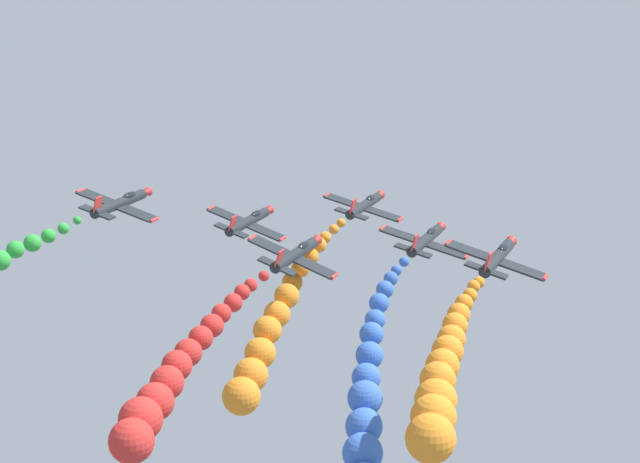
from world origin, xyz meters
TOP-DOWN VIEW (x-y plane):
  - airplane_lead at (-0.20, 13.63)m, footprint 9.42×10.35m
  - smoke_trail_lead at (0.85, -14.33)m, footprint 3.96×29.25m
  - airplane_left_inner at (-10.62, 4.64)m, footprint 9.28×10.35m
  - airplane_right_inner at (10.35, 3.45)m, footprint 9.42×10.35m
  - smoke_trail_right_inner at (15.04, -26.09)m, footprint 9.29×31.34m
  - airplane_left_outer at (0.17, -6.57)m, footprint 9.21×10.35m
  - smoke_trail_left_outer at (1.65, -33.29)m, footprint 4.75×27.86m
  - airplane_right_outer at (-20.27, -5.97)m, footprint 9.37×10.35m
  - airplane_trailing at (20.12, -6.40)m, footprint 9.38×10.35m
  - smoke_trail_trailing at (21.66, -29.21)m, footprint 4.74×23.06m

SIDE VIEW (x-z plane):
  - smoke_trail_right_inner at x=15.04m, z-range 112.86..124.98m
  - smoke_trail_lead at x=0.85m, z-range 114.38..125.16m
  - smoke_trail_left_outer at x=1.65m, z-range 120.06..126.07m
  - airplane_left_inner at x=-10.62m, z-range 123.19..126.51m
  - smoke_trail_trailing at x=21.66m, z-range 121.62..128.16m
  - airplane_right_inner at x=10.35m, z-range 123.94..126.97m
  - airplane_left_outer at x=0.17m, z-range 123.83..127.26m
  - airplane_lead at x=-0.20m, z-range 124.07..127.09m
  - airplane_trailing at x=20.12m, z-range 126.13..129.24m
  - airplane_right_outer at x=-20.27m, z-range 126.93..130.08m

